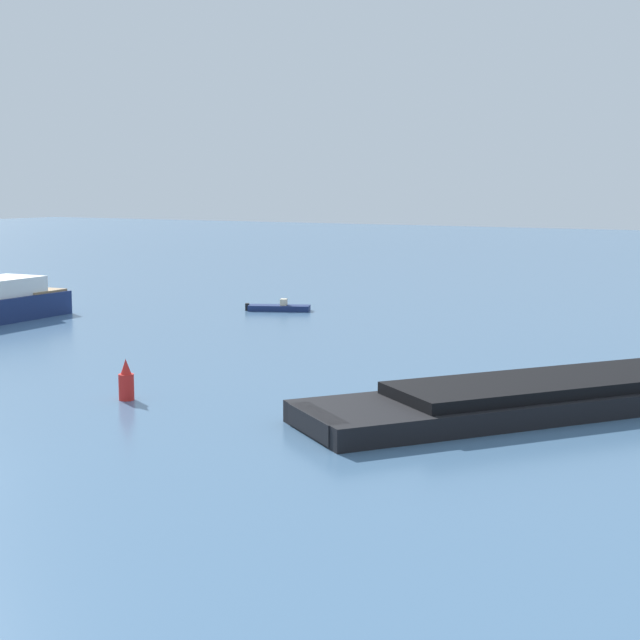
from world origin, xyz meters
TOP-DOWN VIEW (x-y plane):
  - fishing_skiff at (-13.52, 44.04)m, footprint 4.96×3.21m
  - channel_buoy_red at (-2.15, 14.04)m, footprint 0.70×0.70m

SIDE VIEW (x-z plane):
  - fishing_skiff at x=-13.52m, z-range -0.22..0.72m
  - channel_buoy_red at x=-2.15m, z-range -0.14..1.76m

